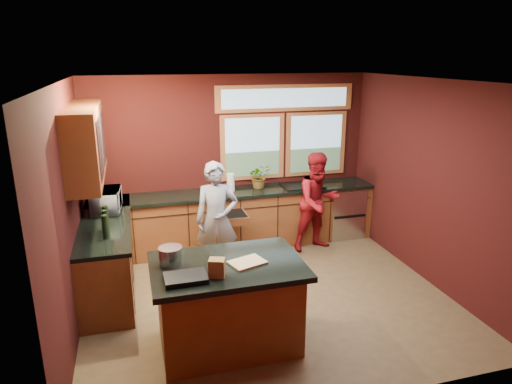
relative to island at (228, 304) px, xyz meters
name	(u,v)px	position (x,y,z in m)	size (l,w,h in m)	color
floor	(267,296)	(0.69, 0.85, -0.48)	(4.50, 4.50, 0.00)	brown
room_shell	(213,157)	(0.09, 1.18, 1.32)	(4.52, 4.02, 2.71)	black
back_counter	(248,217)	(0.89, 2.55, -0.01)	(4.50, 0.64, 0.93)	#5F3216
left_counter	(107,253)	(-1.26, 1.70, -0.01)	(0.64, 2.30, 0.93)	#5F3216
island	(228,304)	(0.00, 0.00, 0.00)	(1.55, 1.05, 0.95)	#5F3216
person_grey	(217,220)	(0.21, 1.66, 0.33)	(0.59, 0.39, 1.62)	slate
person_red	(318,202)	(1.90, 2.10, 0.30)	(0.76, 0.59, 1.56)	maroon
microwave	(106,201)	(-1.23, 2.06, 0.61)	(0.56, 0.38, 0.31)	#999999
potted_plant	(259,176)	(1.09, 2.60, 0.65)	(0.35, 0.30, 0.39)	#999999
paper_towel	(231,182)	(0.61, 2.55, 0.59)	(0.12, 0.12, 0.28)	silver
cutting_board	(247,262)	(0.20, -0.05, 0.48)	(0.35, 0.25, 0.02)	tan
stock_pot	(171,256)	(-0.55, 0.15, 0.56)	(0.24, 0.24, 0.18)	silver
paper_bag	(217,268)	(-0.15, -0.25, 0.56)	(0.15, 0.12, 0.18)	brown
black_tray	(186,278)	(-0.45, -0.25, 0.49)	(0.40, 0.28, 0.05)	black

